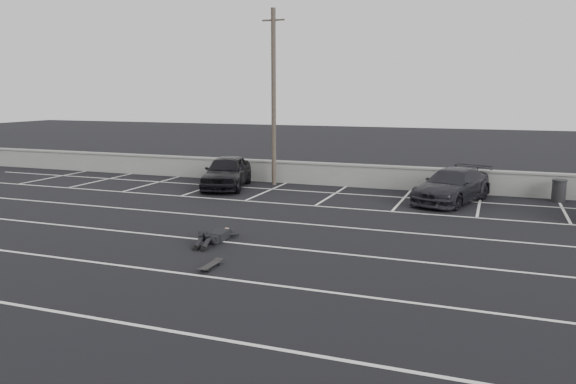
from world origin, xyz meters
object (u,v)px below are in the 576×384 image
at_px(car_right, 452,186).
at_px(utility_pole, 274,97).
at_px(trash_bin, 559,191).
at_px(skateboard, 210,265).
at_px(person, 219,232).
at_px(car_left, 227,172).

distance_m(car_right, utility_pole, 9.13).
bearing_deg(utility_pole, trash_bin, 0.25).
bearing_deg(utility_pole, car_right, -10.27).
relative_size(utility_pole, skateboard, 9.86).
distance_m(utility_pole, person, 10.99).
height_order(car_left, car_right, car_left).
distance_m(car_left, skateboard, 12.10).
xyz_separation_m(person, skateboard, (1.08, -2.55, -0.17)).
xyz_separation_m(car_left, person, (3.95, -8.43, -0.50)).
bearing_deg(person, car_left, 113.61).
distance_m(utility_pole, trash_bin, 12.88).
xyz_separation_m(trash_bin, skateboard, (-9.02, -12.65, -0.38)).
relative_size(trash_bin, skateboard, 1.10).
bearing_deg(car_right, utility_pole, -171.55).
relative_size(utility_pole, person, 3.20).
distance_m(person, skateboard, 2.78).
relative_size(car_left, trash_bin, 4.87).
xyz_separation_m(car_right, skateboard, (-4.99, -11.09, -0.59)).
height_order(car_right, trash_bin, car_right).
height_order(trash_bin, skateboard, trash_bin).
xyz_separation_m(utility_pole, skateboard, (3.33, -12.59, -4.05)).
xyz_separation_m(utility_pole, trash_bin, (12.35, 0.05, -3.66)).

